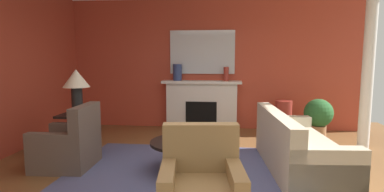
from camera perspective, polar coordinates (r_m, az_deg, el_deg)
ground_plane at (r=4.37m, az=0.85°, el=-14.98°), size 8.40×8.40×0.00m
wall_fireplace at (r=7.24m, az=3.39°, el=6.35°), size 7.06×0.12×3.10m
area_rug at (r=4.65m, az=-1.30°, el=-13.55°), size 3.33×2.52×0.01m
fireplace at (r=7.13m, az=1.77°, el=-1.86°), size 1.80×0.35×1.12m
mantel_mirror at (r=7.17m, az=1.89°, el=8.04°), size 1.48×0.04×0.99m
sofa at (r=4.85m, az=18.64°, el=-9.41°), size 1.07×2.17×0.85m
armchair_near_window at (r=5.07m, az=-21.68°, el=-8.71°), size 0.83×0.83×0.95m
coffee_table at (r=4.54m, az=-1.32°, el=-9.66°), size 1.00×1.00×0.45m
side_table at (r=5.65m, az=-20.07°, el=-6.06°), size 0.56×0.56×0.70m
table_lamp at (r=5.52m, az=-20.44°, el=2.31°), size 0.44×0.44×0.75m
vase_mantel_left at (r=7.07m, az=-2.70°, el=4.35°), size 0.20×0.20×0.38m
vase_tall_corner at (r=6.95m, az=16.36°, el=-3.78°), size 0.36×0.36×0.73m
vase_mantel_right at (r=6.98m, az=6.28°, el=4.03°), size 0.11×0.11×0.31m
book_red_cover at (r=4.54m, az=-0.24°, el=-7.90°), size 0.22×0.16×0.04m
book_art_folio at (r=4.57m, az=0.32°, el=-7.18°), size 0.25×0.23×0.06m
potted_plant at (r=6.64m, az=22.15°, el=-3.40°), size 0.56×0.56×0.83m
column_white at (r=6.31m, az=29.62°, el=5.32°), size 0.20×0.20×3.10m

